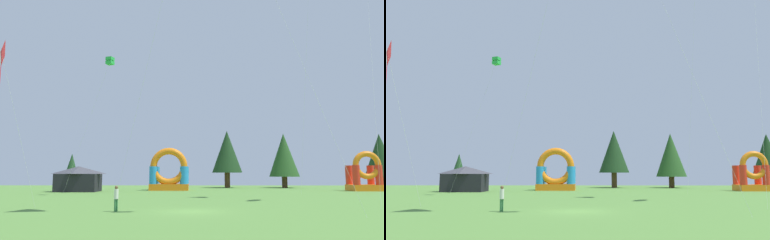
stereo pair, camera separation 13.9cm
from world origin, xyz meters
TOP-DOWN VIEW (x-y plane):
  - ground_plane at (0.00, 0.00)m, footprint 120.00×120.00m
  - kite_red_diamond at (-12.96, -1.24)m, footprint 1.95×4.08m
  - kite_green_box at (-10.22, 18.88)m, footprint 6.26×2.51m
  - person_far_side at (-5.03, -0.02)m, footprint 0.41×0.41m
  - inflatable_yellow_castle at (-3.91, 33.69)m, footprint 5.99×4.60m
  - inflatable_orange_dome at (25.61, 31.84)m, footprint 4.39×3.76m
  - festival_tent at (-16.67, 29.09)m, footprint 5.82×4.27m
  - tree_row_1 at (-21.96, 41.98)m, footprint 2.49×2.49m
  - tree_row_2 at (6.03, 45.13)m, footprint 5.59×5.59m
  - tree_row_3 at (16.55, 44.92)m, footprint 5.52×5.52m
  - tree_row_4 at (34.43, 45.13)m, footprint 5.76×5.76m

SIDE VIEW (x-z plane):
  - ground_plane at x=0.00m, z-range 0.00..0.00m
  - person_far_side at x=-5.03m, z-range 0.16..1.88m
  - festival_tent at x=-16.67m, z-range 0.00..3.62m
  - inflatable_orange_dome at x=25.61m, z-range -0.76..5.13m
  - inflatable_yellow_castle at x=-3.91m, z-range -1.00..5.52m
  - tree_row_1 at x=-21.96m, z-range 0.88..7.00m
  - tree_row_4 at x=34.43m, z-range 0.96..10.90m
  - tree_row_3 at x=16.55m, z-range 0.97..10.97m
  - tree_row_2 at x=6.03m, z-range 1.32..11.86m
  - kite_red_diamond at x=-12.96m, z-range 4.96..16.27m
  - kite_green_box at x=-10.22m, z-range 7.85..24.52m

